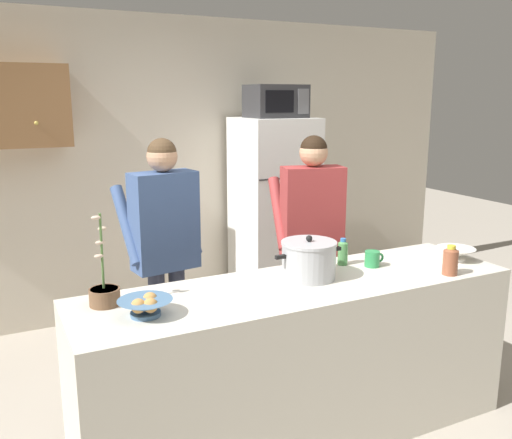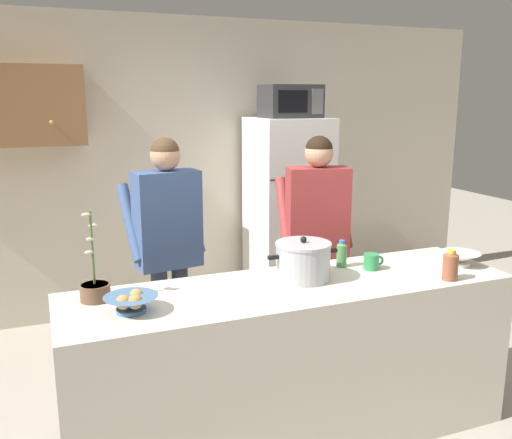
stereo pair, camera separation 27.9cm
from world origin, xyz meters
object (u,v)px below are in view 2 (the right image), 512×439
Objects in this scene: person_by_sink at (317,225)px; potted_orchid at (95,288)px; cooking_pot at (303,261)px; bottle_mid_counter at (342,254)px; bottle_near_edge at (450,265)px; microwave at (290,101)px; person_near_pot at (167,232)px; refrigerator at (288,215)px; bread_bowl at (131,302)px; empty_bowl at (460,258)px; coffee_mug at (372,262)px.

person_by_sink is 3.59× the size of potted_orchid.
bottle_mid_counter is at bearing 20.99° from cooking_pot.
bottle_near_edge is at bearing -12.04° from potted_orchid.
microwave is 1.79m from person_near_pot.
refrigerator is 1.93m from cooking_pot.
microwave is 1.13× the size of cooking_pot.
bottle_mid_counter is (-0.13, -0.56, -0.04)m from person_by_sink.
person_near_pot is at bearing 169.90° from person_by_sink.
refrigerator is at bearing 48.37° from bread_bowl.
bottle_near_edge reaches higher than bottle_mid_counter.
microwave is at bearing 75.07° from person_by_sink.
empty_bowl is at bearing -82.00° from refrigerator.
refrigerator is 2.10m from bottle_near_edge.
coffee_mug is (-0.28, -1.77, 0.10)m from refrigerator.
person_near_pot reaches higher than empty_bowl.
microwave is 2.71m from bread_bowl.
refrigerator is 1.80m from coffee_mug.
microwave is 1.99m from coffee_mug.
bottle_mid_counter is at bearing -102.87° from person_by_sink.
empty_bowl is 1.47× the size of bottle_mid_counter.
bread_bowl is at bearing -179.39° from empty_bowl.
person_near_pot reaches higher than bottle_mid_counter.
bottle_near_edge is at bearing -72.66° from person_by_sink.
bread_bowl is at bearing -149.88° from person_by_sink.
coffee_mug is at bearing -38.59° from bottle_mid_counter.
microwave is at bearing 67.37° from cooking_pot.
bottle_mid_counter is at bearing 11.41° from bread_bowl.
person_by_sink reaches higher than bottle_mid_counter.
cooking_pot is (0.57, -0.87, -0.02)m from person_near_pot.
person_by_sink is (-0.29, -1.08, -0.84)m from microwave.
person_near_pot is 3.60× the size of potted_orchid.
bottle_near_edge is at bearing -47.04° from coffee_mug.
coffee_mug is at bearing 132.96° from bottle_near_edge.
bread_bowl is 0.27m from potted_orchid.
microwave is 3.66× the size of coffee_mug.
potted_orchid is (-2.12, 0.21, 0.02)m from empty_bowl.
microwave reaches higher than refrigerator.
empty_bowl is 0.72m from bottle_mid_counter.
bottle_near_edge is (1.33, -1.18, -0.04)m from person_near_pot.
person_by_sink is 1.68m from potted_orchid.
microwave reaches higher than bread_bowl.
bread_bowl is (-0.40, -1.01, -0.07)m from person_near_pot.
potted_orchid is at bearing 122.16° from bread_bowl.
person_near_pot is at bearing 138.42° from bottle_near_edge.
microwave reaches higher than empty_bowl.
coffee_mug is 0.79× the size of bottle_mid_counter.
person_by_sink is 0.82m from cooking_pot.
refrigerator is 13.29× the size of coffee_mug.
bread_bowl is 1.49× the size of bottle_near_edge.
bottle_near_edge is at bearing -89.32° from refrigerator.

